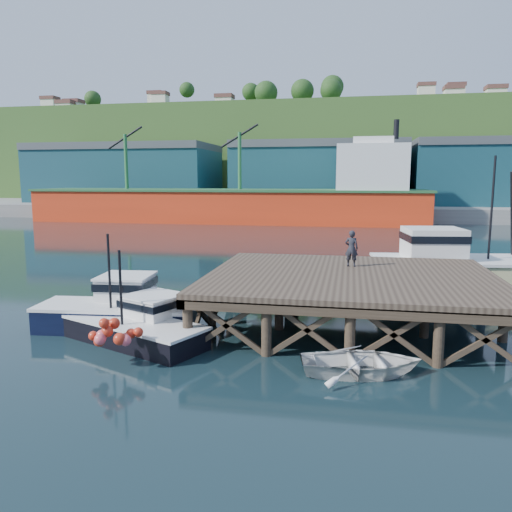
% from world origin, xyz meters
% --- Properties ---
extents(ground, '(300.00, 300.00, 0.00)m').
position_xyz_m(ground, '(0.00, 0.00, 0.00)').
color(ground, black).
rests_on(ground, ground).
extents(wharf, '(12.00, 10.00, 2.62)m').
position_xyz_m(wharf, '(5.50, -0.19, 1.94)').
color(wharf, brown).
rests_on(wharf, ground).
extents(far_quay, '(160.00, 40.00, 2.00)m').
position_xyz_m(far_quay, '(0.00, 70.00, 1.00)').
color(far_quay, gray).
rests_on(far_quay, ground).
extents(warehouse_left, '(32.00, 16.00, 9.00)m').
position_xyz_m(warehouse_left, '(-35.00, 65.00, 6.50)').
color(warehouse_left, '#17424E').
rests_on(warehouse_left, far_quay).
extents(warehouse_mid, '(28.00, 16.00, 9.00)m').
position_xyz_m(warehouse_mid, '(0.00, 65.00, 6.50)').
color(warehouse_mid, '#17424E').
rests_on(warehouse_mid, far_quay).
extents(warehouse_right, '(30.00, 16.00, 9.00)m').
position_xyz_m(warehouse_right, '(30.00, 65.00, 6.50)').
color(warehouse_right, '#17424E').
rests_on(warehouse_right, far_quay).
extents(cargo_ship, '(55.50, 10.00, 13.75)m').
position_xyz_m(cargo_ship, '(-8.46, 48.00, 3.31)').
color(cargo_ship, '#F03916').
rests_on(cargo_ship, ground).
extents(hillside, '(220.00, 50.00, 22.00)m').
position_xyz_m(hillside, '(0.00, 100.00, 11.00)').
color(hillside, '#2D511E').
rests_on(hillside, ground).
extents(boat_navy, '(6.59, 3.74, 4.01)m').
position_xyz_m(boat_navy, '(-3.88, -2.50, 0.81)').
color(boat_navy, black).
rests_on(boat_navy, ground).
extents(boat_black, '(6.19, 5.16, 3.60)m').
position_xyz_m(boat_black, '(-2.33, -4.06, 0.66)').
color(boat_black, black).
rests_on(boat_black, ground).
extents(trawler, '(11.31, 5.27, 7.30)m').
position_xyz_m(trawler, '(11.98, 6.97, 1.50)').
color(trawler, beige).
rests_on(trawler, ground).
extents(dinghy, '(4.24, 3.37, 0.79)m').
position_xyz_m(dinghy, '(5.87, -5.80, 0.39)').
color(dinghy, silver).
rests_on(dinghy, ground).
extents(dockworker, '(0.65, 0.48, 1.66)m').
position_xyz_m(dockworker, '(5.50, 1.85, 2.95)').
color(dockworker, '#212129').
rests_on(dockworker, wharf).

